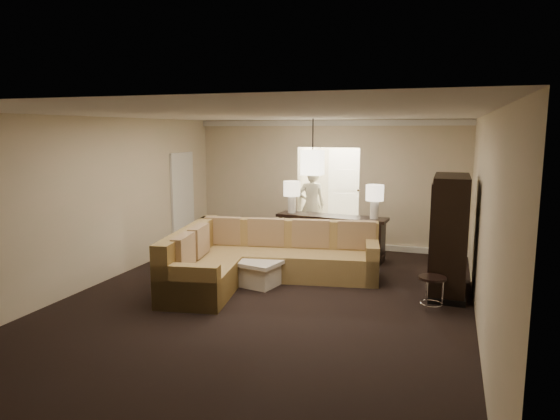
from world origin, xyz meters
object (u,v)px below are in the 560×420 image
at_px(coffee_table, 257,268).
at_px(person, 312,201).
at_px(sectional_sofa, 259,259).
at_px(console_table, 331,233).
at_px(armoire, 448,237).
at_px(drink_table, 432,286).

height_order(coffee_table, person, person).
bearing_deg(sectional_sofa, person, 79.71).
distance_m(console_table, person, 1.61).
relative_size(coffee_table, person, 0.67).
distance_m(coffee_table, armoire, 3.21).
distance_m(armoire, person, 4.21).
xyz_separation_m(armoire, drink_table, (-0.19, -0.87, -0.55)).
bearing_deg(coffee_table, armoire, 7.02).
distance_m(coffee_table, drink_table, 2.96).
height_order(sectional_sofa, person, person).
height_order(sectional_sofa, drink_table, sectional_sofa).
bearing_deg(armoire, drink_table, -102.42).
relative_size(sectional_sofa, armoire, 1.81).
height_order(console_table, drink_table, console_table).
distance_m(coffee_table, console_table, 2.16).
bearing_deg(person, armoire, 119.24).
bearing_deg(person, sectional_sofa, 72.64).
relative_size(coffee_table, drink_table, 2.59).
relative_size(drink_table, person, 0.26).
relative_size(armoire, person, 1.00).
distance_m(sectional_sofa, drink_table, 2.91).
distance_m(sectional_sofa, armoire, 3.13).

